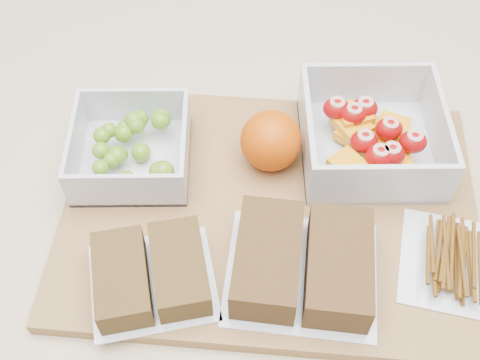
{
  "coord_description": "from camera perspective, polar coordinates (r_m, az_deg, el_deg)",
  "views": [
    {
      "loc": [
        -0.01,
        -0.37,
        1.43
      ],
      "look_at": [
        -0.01,
        -0.0,
        0.93
      ],
      "focal_mm": 45.0,
      "sensor_mm": 36.0,
      "label": 1
    }
  ],
  "objects": [
    {
      "name": "grape_container",
      "position": [
        0.64,
        -10.11,
        2.98
      ],
      "size": [
        0.12,
        0.12,
        0.05
      ],
      "color": "silver",
      "rests_on": "cutting_board"
    },
    {
      "name": "counter",
      "position": [
        1.04,
        0.6,
        -15.54
      ],
      "size": [
        1.2,
        0.9,
        0.9
      ],
      "primitive_type": "cube",
      "color": "beige",
      "rests_on": "ground"
    },
    {
      "name": "orange",
      "position": [
        0.63,
        2.94,
        3.74
      ],
      "size": [
        0.06,
        0.06,
        0.06
      ],
      "primitive_type": "sphere",
      "color": "#C44904",
      "rests_on": "cutting_board"
    },
    {
      "name": "sandwich_bag_left",
      "position": [
        0.56,
        -8.43,
        -8.83
      ],
      "size": [
        0.13,
        0.12,
        0.04
      ],
      "color": "silver",
      "rests_on": "cutting_board"
    },
    {
      "name": "sandwich_bag_center",
      "position": [
        0.56,
        5.98,
        -7.87
      ],
      "size": [
        0.16,
        0.14,
        0.04
      ],
      "color": "silver",
      "rests_on": "cutting_board"
    },
    {
      "name": "pretzel_bag",
      "position": [
        0.6,
        19.25,
        -6.91
      ],
      "size": [
        0.11,
        0.12,
        0.02
      ],
      "color": "silver",
      "rests_on": "cutting_board"
    },
    {
      "name": "cutting_board",
      "position": [
        0.62,
        2.85,
        -2.84
      ],
      "size": [
        0.45,
        0.34,
        0.02
      ],
      "primitive_type": "cube",
      "rotation": [
        0.0,
        0.0,
        -0.1
      ],
      "color": "olive",
      "rests_on": "counter"
    },
    {
      "name": "fruit_container",
      "position": [
        0.65,
        12.31,
        4.04
      ],
      "size": [
        0.15,
        0.15,
        0.06
      ],
      "color": "silver",
      "rests_on": "cutting_board"
    }
  ]
}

